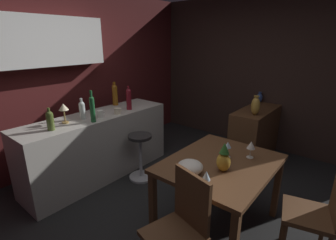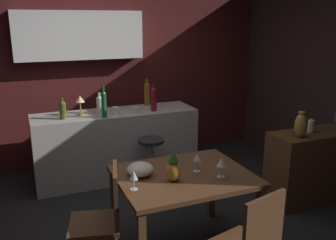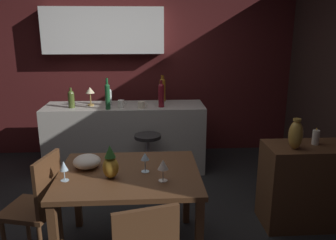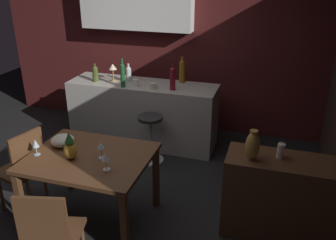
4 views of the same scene
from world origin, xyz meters
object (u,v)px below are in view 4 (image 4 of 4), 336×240
at_px(chair_by_doorway, 51,235).
at_px(cup_cream, 153,86).
at_px(cup_white, 136,83).
at_px(bar_stool, 151,138).
at_px(dining_table, 90,164).
at_px(wine_glass_right, 106,157).
at_px(sideboard_cabinet, 283,198).
at_px(counter_lamp, 113,68).
at_px(vase_brass, 253,146).
at_px(chair_near_window, 24,168).
at_px(wine_glass_left, 101,146).
at_px(wine_bottle_clear, 129,74).
at_px(pillar_candle_tall, 281,151).
at_px(pineapple_centerpiece, 70,148).
at_px(fruit_bowl, 63,140).
at_px(wine_bottle_green, 123,74).
at_px(wine_bottle_amber, 182,70).
at_px(wine_bottle_ruby, 173,78).
at_px(wine_glass_center, 35,144).
at_px(wine_bottle_olive, 95,73).

distance_m(chair_by_doorway, cup_cream, 2.52).
bearing_deg(cup_white, bar_stool, -48.28).
relative_size(dining_table, bar_stool, 1.79).
bearing_deg(bar_stool, wine_glass_right, -85.47).
bearing_deg(cup_cream, sideboard_cabinet, -36.73).
relative_size(wine_glass_right, counter_lamp, 0.71).
distance_m(bar_stool, vase_brass, 1.80).
bearing_deg(bar_stool, chair_near_window, -123.62).
height_order(dining_table, vase_brass, vase_brass).
bearing_deg(wine_glass_left, cup_cream, 91.73).
bearing_deg(wine_bottle_clear, pillar_candle_tall, -34.67).
bearing_deg(pineapple_centerpiece, sideboard_cabinet, 12.21).
bearing_deg(cup_white, chair_near_window, -108.17).
height_order(bar_stool, fruit_bowl, fruit_bowl).
height_order(dining_table, wine_bottle_green, wine_bottle_green).
height_order(dining_table, bar_stool, dining_table).
height_order(wine_bottle_amber, vase_brass, wine_bottle_amber).
xyz_separation_m(bar_stool, cup_white, (-0.33, 0.37, 0.60)).
bearing_deg(wine_bottle_ruby, cup_cream, -170.00).
relative_size(pineapple_centerpiece, wine_bottle_green, 0.69).
xyz_separation_m(dining_table, pineapple_centerpiece, (-0.14, -0.09, 0.21)).
distance_m(dining_table, wine_glass_left, 0.25).
bearing_deg(cup_cream, pineapple_centerpiece, -97.35).
relative_size(bar_stool, pillar_candle_tall, 3.92).
relative_size(wine_glass_center, wine_bottle_clear, 0.60).
xyz_separation_m(wine_bottle_amber, cup_cream, (-0.29, -0.40, -0.14)).
relative_size(fruit_bowl, wine_bottle_green, 0.59).
xyz_separation_m(chair_near_window, counter_lamp, (0.16, 1.87, 0.57)).
bearing_deg(chair_near_window, bar_stool, 56.38).
distance_m(pineapple_centerpiece, cup_cream, 1.74).
relative_size(cup_cream, counter_lamp, 0.50).
relative_size(chair_near_window, cup_white, 7.99).
relative_size(pineapple_centerpiece, pillar_candle_tall, 1.65).
xyz_separation_m(dining_table, chair_by_doorway, (0.12, -0.85, -0.13)).
height_order(dining_table, cup_cream, cup_cream).
relative_size(wine_glass_left, wine_bottle_amber, 0.46).
distance_m(wine_glass_center, cup_white, 1.82).
relative_size(sideboard_cabinet, wine_bottle_green, 2.80).
bearing_deg(wine_bottle_clear, wine_glass_right, -72.76).
bearing_deg(wine_bottle_clear, wine_glass_left, -75.20).
relative_size(chair_by_doorway, pineapple_centerpiece, 3.48).
bearing_deg(wine_glass_left, pineapple_centerpiece, -160.39).
bearing_deg(pineapple_centerpiece, wine_bottle_olive, 110.41).
xyz_separation_m(chair_by_doorway, vase_brass, (1.38, 1.11, 0.44)).
bearing_deg(wine_bottle_olive, wine_bottle_amber, 15.34).
distance_m(chair_near_window, chair_by_doorway, 1.17).
distance_m(pillar_candle_tall, vase_brass, 0.28).
distance_m(fruit_bowl, wine_bottle_olive, 1.67).
xyz_separation_m(wine_bottle_green, cup_white, (0.16, 0.07, -0.13)).
xyz_separation_m(wine_bottle_green, cup_cream, (0.42, 0.04, -0.14)).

